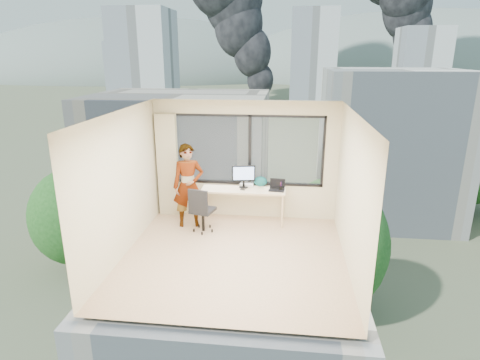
# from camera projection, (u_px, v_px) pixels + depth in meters

# --- Properties ---
(floor) EXTENTS (4.00, 4.00, 0.01)m
(floor) POSITION_uv_depth(u_px,v_px,m) (234.00, 257.00, 7.30)
(floor) COLOR tan
(floor) RESTS_ON ground
(ceiling) EXTENTS (4.00, 4.00, 0.01)m
(ceiling) POSITION_uv_depth(u_px,v_px,m) (233.00, 113.00, 6.52)
(ceiling) COLOR white
(ceiling) RESTS_ON ground
(wall_front) EXTENTS (4.00, 0.01, 2.60)m
(wall_front) POSITION_uv_depth(u_px,v_px,m) (212.00, 240.00, 5.02)
(wall_front) COLOR beige
(wall_front) RESTS_ON ground
(wall_left) EXTENTS (0.01, 4.00, 2.60)m
(wall_left) POSITION_uv_depth(u_px,v_px,m) (122.00, 185.00, 7.13)
(wall_left) COLOR beige
(wall_left) RESTS_ON ground
(wall_right) EXTENTS (0.01, 4.00, 2.60)m
(wall_right) POSITION_uv_depth(u_px,v_px,m) (352.00, 193.00, 6.69)
(wall_right) COLOR beige
(wall_right) RESTS_ON ground
(window_wall) EXTENTS (3.30, 0.16, 1.55)m
(window_wall) POSITION_uv_depth(u_px,v_px,m) (248.00, 150.00, 8.73)
(window_wall) COLOR black
(window_wall) RESTS_ON ground
(curtain) EXTENTS (0.45, 0.14, 2.30)m
(curtain) POSITION_uv_depth(u_px,v_px,m) (168.00, 166.00, 8.93)
(curtain) COLOR beige
(curtain) RESTS_ON floor
(desk) EXTENTS (1.80, 0.60, 0.75)m
(desk) POSITION_uv_depth(u_px,v_px,m) (243.00, 205.00, 8.76)
(desk) COLOR beige
(desk) RESTS_ON floor
(chair) EXTENTS (0.61, 0.61, 0.98)m
(chair) POSITION_uv_depth(u_px,v_px,m) (203.00, 209.00, 8.23)
(chair) COLOR black
(chair) RESTS_ON floor
(person) EXTENTS (0.74, 0.59, 1.77)m
(person) POSITION_uv_depth(u_px,v_px,m) (188.00, 186.00, 8.40)
(person) COLOR #2D2D33
(person) RESTS_ON floor
(monitor) EXTENTS (0.51, 0.19, 0.50)m
(monitor) POSITION_uv_depth(u_px,v_px,m) (244.00, 176.00, 8.65)
(monitor) COLOR black
(monitor) RESTS_ON desk
(game_console) EXTENTS (0.31, 0.27, 0.07)m
(game_console) POSITION_uv_depth(u_px,v_px,m) (247.00, 184.00, 8.83)
(game_console) COLOR white
(game_console) RESTS_ON desk
(laptop) EXTENTS (0.36, 0.38, 0.21)m
(laptop) POSITION_uv_depth(u_px,v_px,m) (277.00, 186.00, 8.50)
(laptop) COLOR black
(laptop) RESTS_ON desk
(cellphone) EXTENTS (0.11, 0.08, 0.01)m
(cellphone) POSITION_uv_depth(u_px,v_px,m) (243.00, 190.00, 8.56)
(cellphone) COLOR black
(cellphone) RESTS_ON desk
(pen_cup) EXTENTS (0.08, 0.08, 0.09)m
(pen_cup) POSITION_uv_depth(u_px,v_px,m) (281.00, 188.00, 8.53)
(pen_cup) COLOR black
(pen_cup) RESTS_ON desk
(handbag) EXTENTS (0.31, 0.21, 0.22)m
(handbag) POSITION_uv_depth(u_px,v_px,m) (260.00, 181.00, 8.78)
(handbag) COLOR #0B4045
(handbag) RESTS_ON desk
(exterior_ground) EXTENTS (400.00, 400.00, 0.04)m
(exterior_ground) POSITION_uv_depth(u_px,v_px,m) (284.00, 113.00, 125.20)
(exterior_ground) COLOR #515B3D
(exterior_ground) RESTS_ON ground
(near_bldg_a) EXTENTS (16.00, 12.00, 14.00)m
(near_bldg_a) POSITION_uv_depth(u_px,v_px,m) (182.00, 168.00, 38.82)
(near_bldg_a) COLOR beige
(near_bldg_a) RESTS_ON exterior_ground
(near_bldg_b) EXTENTS (14.00, 13.00, 16.00)m
(near_bldg_b) POSITION_uv_depth(u_px,v_px,m) (388.00, 145.00, 43.79)
(near_bldg_b) COLOR silver
(near_bldg_b) RESTS_ON exterior_ground
(far_tower_a) EXTENTS (14.00, 14.00, 28.00)m
(far_tower_a) POSITION_uv_depth(u_px,v_px,m) (145.00, 68.00, 101.16)
(far_tower_a) COLOR silver
(far_tower_a) RESTS_ON exterior_ground
(far_tower_b) EXTENTS (13.00, 13.00, 30.00)m
(far_tower_b) POSITION_uv_depth(u_px,v_px,m) (312.00, 63.00, 119.81)
(far_tower_b) COLOR silver
(far_tower_b) RESTS_ON exterior_ground
(far_tower_c) EXTENTS (15.00, 15.00, 26.00)m
(far_tower_c) POSITION_uv_depth(u_px,v_px,m) (420.00, 68.00, 135.30)
(far_tower_c) COLOR silver
(far_tower_c) RESTS_ON exterior_ground
(far_tower_d) EXTENTS (16.00, 14.00, 22.00)m
(far_tower_d) POSITION_uv_depth(u_px,v_px,m) (132.00, 71.00, 156.91)
(far_tower_d) COLOR silver
(far_tower_d) RESTS_ON exterior_ground
(hill_a) EXTENTS (288.00, 216.00, 90.00)m
(hill_a) POSITION_uv_depth(u_px,v_px,m) (139.00, 76.00, 327.88)
(hill_a) COLOR slate
(hill_a) RESTS_ON exterior_ground
(hill_b) EXTENTS (300.00, 220.00, 96.00)m
(hill_b) POSITION_uv_depth(u_px,v_px,m) (420.00, 78.00, 303.70)
(hill_b) COLOR slate
(hill_b) RESTS_ON exterior_ground
(tree_a) EXTENTS (7.00, 7.00, 8.00)m
(tree_a) POSITION_uv_depth(u_px,v_px,m) (76.00, 226.00, 32.91)
(tree_a) COLOR #1B4A18
(tree_a) RESTS_ON exterior_ground
(tree_b) EXTENTS (7.60, 7.60, 9.00)m
(tree_b) POSITION_uv_depth(u_px,v_px,m) (329.00, 258.00, 26.77)
(tree_b) COLOR #1B4A18
(tree_b) RESTS_ON exterior_ground
(tree_c) EXTENTS (8.40, 8.40, 10.00)m
(tree_c) POSITION_uv_depth(u_px,v_px,m) (472.00, 169.00, 45.48)
(tree_c) COLOR #1B4A18
(tree_c) RESTS_ON exterior_ground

